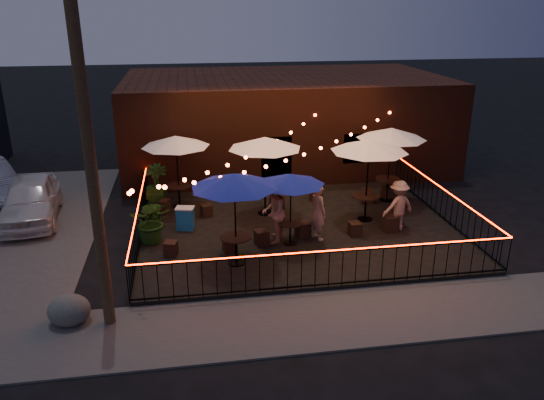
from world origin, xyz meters
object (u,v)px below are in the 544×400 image
at_px(utility_pole, 90,159).
at_px(cafe_table_4, 369,147).
at_px(cafe_table_0, 234,182).
at_px(cafe_table_2, 291,180).
at_px(cafe_table_3, 265,144).
at_px(cafe_table_5, 392,134).
at_px(cafe_table_1, 176,142).
at_px(boulder, 69,310).
at_px(cooler, 185,218).

height_order(utility_pole, cafe_table_4, utility_pole).
relative_size(cafe_table_0, cafe_table_2, 1.43).
bearing_deg(cafe_table_0, cafe_table_2, 30.92).
distance_m(cafe_table_3, cafe_table_5, 4.68).
bearing_deg(cafe_table_2, cafe_table_5, 36.36).
distance_m(cafe_table_1, cafe_table_2, 4.99).
bearing_deg(boulder, cafe_table_1, 70.06).
bearing_deg(boulder, cafe_table_3, 46.57).
relative_size(cafe_table_0, cooler, 4.23).
xyz_separation_m(cafe_table_0, cafe_table_4, (4.60, 2.52, 0.12)).
height_order(cafe_table_2, cooler, cafe_table_2).
relative_size(cafe_table_1, cafe_table_5, 0.82).
xyz_separation_m(cafe_table_3, boulder, (-5.45, -5.75, -2.28)).
height_order(utility_pole, boulder, utility_pole).
xyz_separation_m(cafe_table_1, cafe_table_2, (3.33, -3.70, -0.35)).
relative_size(cafe_table_5, cooler, 4.29).
height_order(cafe_table_0, cafe_table_1, cafe_table_0).
xyz_separation_m(utility_pole, boulder, (-0.91, 0.14, -3.64)).
distance_m(cafe_table_0, cafe_table_5, 7.31).
bearing_deg(utility_pole, cafe_table_1, 77.20).
bearing_deg(cafe_table_3, cafe_table_5, 7.18).
bearing_deg(boulder, cafe_table_0, 27.85).
distance_m(cafe_table_1, boulder, 7.66).
height_order(cafe_table_0, cooler, cafe_table_0).
distance_m(cafe_table_0, cooler, 3.63).
bearing_deg(cafe_table_1, cafe_table_4, -19.77).
bearing_deg(cafe_table_4, cooler, 178.63).
bearing_deg(utility_pole, boulder, 171.49).
distance_m(cafe_table_2, cooler, 3.89).
distance_m(utility_pole, cooler, 6.32).
relative_size(utility_pole, cafe_table_1, 3.03).
xyz_separation_m(cafe_table_0, cafe_table_5, (6.00, 4.18, 0.08)).
bearing_deg(utility_pole, cafe_table_2, 34.14).
xyz_separation_m(utility_pole, cafe_table_2, (4.93, 3.34, -1.82)).
distance_m(cafe_table_5, cooler, 7.83).
bearing_deg(utility_pole, cafe_table_3, 52.37).
bearing_deg(cafe_table_1, cafe_table_0, -71.53).
bearing_deg(cafe_table_3, cafe_table_1, 158.61).
relative_size(utility_pole, cafe_table_5, 2.48).
distance_m(cafe_table_5, boulder, 12.13).
xyz_separation_m(cafe_table_4, boulder, (-8.70, -4.68, -2.33)).
relative_size(cafe_table_3, cafe_table_5, 0.86).
xyz_separation_m(cafe_table_5, cooler, (-7.39, -1.51, -2.12)).
relative_size(cafe_table_4, boulder, 3.44).
bearing_deg(cafe_table_3, cafe_table_0, -110.69).
height_order(cafe_table_3, boulder, cafe_table_3).
bearing_deg(boulder, cafe_table_2, 28.79).
bearing_deg(cafe_table_5, cafe_table_3, -172.82).
relative_size(cooler, boulder, 0.81).
distance_m(cafe_table_2, cafe_table_3, 2.62).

